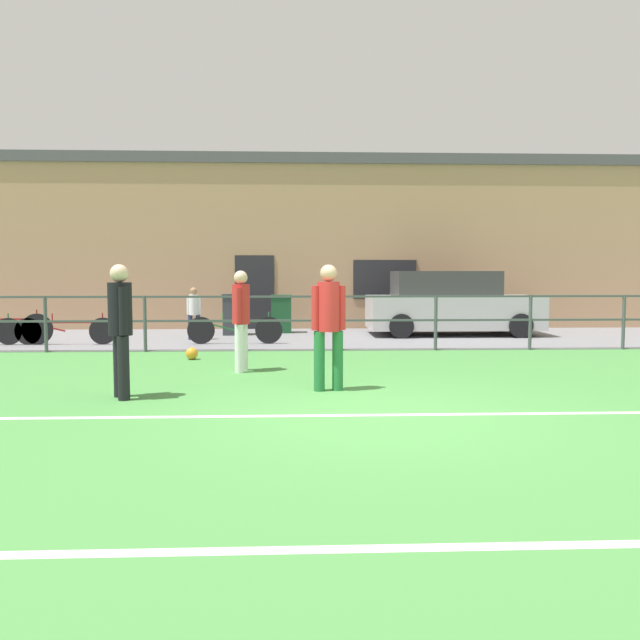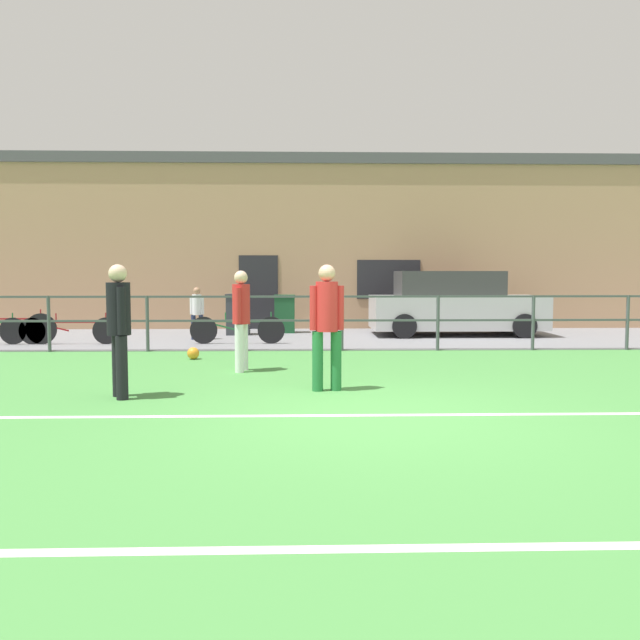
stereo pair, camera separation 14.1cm
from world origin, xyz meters
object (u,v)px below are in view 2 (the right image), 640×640
object	(u,v)px
player_striker	(327,319)
parked_car_red	(454,305)
bicycle_parked_1	(237,330)
spectator_child	(197,310)
soccer_ball_match	(193,353)
trash_bin_0	(238,314)
player_goalkeeper	(119,322)
trash_bin_1	(285,314)
player_winger	(241,314)
bicycle_parked_3	(69,330)
bicycle_parked_0	(5,328)

from	to	relation	value
player_striker	parked_car_red	xyz separation A→B (m)	(3.56, 7.55, -0.19)
bicycle_parked_1	spectator_child	bearing A→B (deg)	138.43
soccer_ball_match	trash_bin_0	distance (m)	4.56
player_goalkeeper	bicycle_parked_1	xyz separation A→B (m)	(0.90, 6.09, -0.64)
spectator_child	trash_bin_1	xyz separation A→B (m)	(2.04, 1.70, -0.20)
player_winger	bicycle_parked_3	size ratio (longest dim) A/B	0.74
player_goalkeeper	spectator_child	distance (m)	7.03
player_goalkeeper	bicycle_parked_3	bearing A→B (deg)	-1.42
player_goalkeeper	trash_bin_0	world-z (taller)	player_goalkeeper
soccer_ball_match	bicycle_parked_1	distance (m)	2.49
player_winger	bicycle_parked_1	bearing A→B (deg)	18.66
soccer_ball_match	bicycle_parked_3	distance (m)	3.98
player_striker	player_winger	bearing A→B (deg)	-61.31
player_striker	bicycle_parked_0	bearing A→B (deg)	-47.49
player_winger	soccer_ball_match	world-z (taller)	player_winger
player_striker	bicycle_parked_1	world-z (taller)	player_striker
soccer_ball_match	parked_car_red	world-z (taller)	parked_car_red
bicycle_parked_1	trash_bin_0	world-z (taller)	trash_bin_0
spectator_child	trash_bin_1	world-z (taller)	spectator_child
soccer_ball_match	spectator_child	world-z (taller)	spectator_child
player_winger	bicycle_parked_1	world-z (taller)	player_winger
player_striker	trash_bin_1	world-z (taller)	player_striker
parked_car_red	spectator_child	bearing A→B (deg)	-171.47
player_goalkeeper	bicycle_parked_1	world-z (taller)	player_goalkeeper
bicycle_parked_3	trash_bin_0	bearing A→B (deg)	30.70
player_goalkeeper	player_striker	distance (m)	2.74
player_goalkeeper	trash_bin_0	distance (m)	8.25
parked_car_red	player_striker	bearing A→B (deg)	-115.23
player_goalkeeper	parked_car_red	xyz separation A→B (m)	(6.26, 7.98, -0.19)
player_goalkeeper	bicycle_parked_3	world-z (taller)	player_goalkeeper
spectator_child	bicycle_parked_0	xyz separation A→B (m)	(-4.11, -0.93, -0.35)
bicycle_parked_3	trash_bin_0	distance (m)	4.15
player_striker	trash_bin_1	distance (m)	8.33
soccer_ball_match	bicycle_parked_0	xyz separation A→B (m)	(-4.58, 2.41, 0.27)
player_striker	bicycle_parked_1	distance (m)	5.97
parked_car_red	trash_bin_1	distance (m)	4.43
player_goalkeeper	bicycle_parked_1	size ratio (longest dim) A/B	0.81
player_goalkeeper	soccer_ball_match	xyz separation A→B (m)	(0.32, 3.68, -0.87)
trash_bin_0	trash_bin_1	size ratio (longest dim) A/B	1.04
soccer_ball_match	parked_car_red	bearing A→B (deg)	35.90
player_goalkeeper	spectator_child	xyz separation A→B (m)	(-0.14, 7.02, -0.26)
player_goalkeeper	bicycle_parked_0	bearing A→B (deg)	8.48
player_striker	spectator_child	xyz separation A→B (m)	(-2.85, 6.59, -0.26)
player_goalkeeper	trash_bin_1	size ratio (longest dim) A/B	1.72
trash_bin_0	player_goalkeeper	bearing A→B (deg)	-95.00
spectator_child	bicycle_parked_3	bearing A→B (deg)	24.76
bicycle_parked_1	trash_bin_0	xyz separation A→B (m)	(-0.19, 2.11, 0.21)
player_winger	trash_bin_1	world-z (taller)	player_winger
bicycle_parked_3	parked_car_red	bearing A→B (deg)	11.72
player_winger	trash_bin_0	world-z (taller)	player_winger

